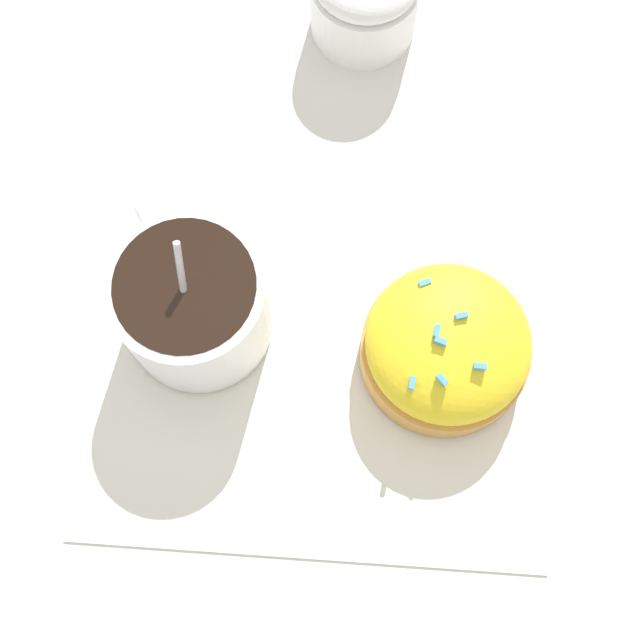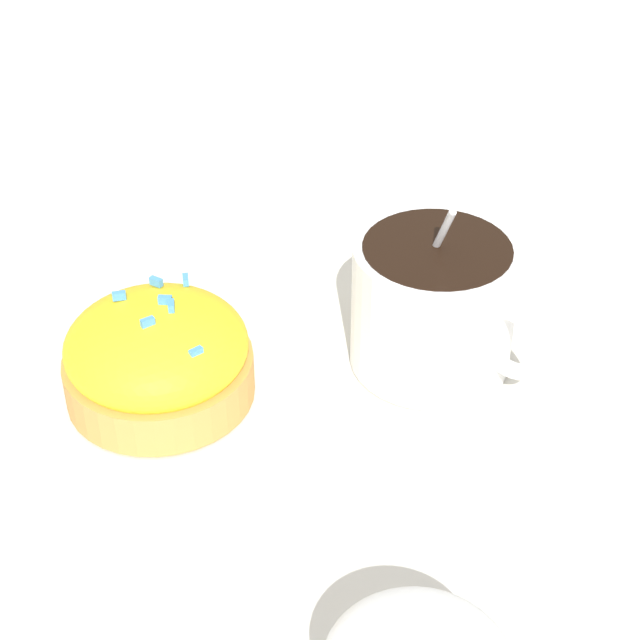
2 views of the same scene
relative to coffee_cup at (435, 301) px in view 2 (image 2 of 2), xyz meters
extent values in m
plane|color=silver|center=(0.07, -0.01, -0.04)|extent=(3.00, 3.00, 0.00)
cube|color=white|center=(0.07, -0.01, -0.04)|extent=(0.28, 0.25, 0.00)
cylinder|color=white|center=(0.00, 0.00, 0.00)|extent=(0.09, 0.09, 0.07)
cylinder|color=black|center=(0.00, 0.00, 0.03)|extent=(0.08, 0.08, 0.01)
torus|color=white|center=(-0.03, 0.04, 0.00)|extent=(0.03, 0.04, 0.04)
ellipsoid|color=silver|center=(0.00, 0.02, -0.03)|extent=(0.02, 0.03, 0.01)
cylinder|color=silver|center=(0.00, -0.01, 0.02)|extent=(0.01, 0.05, 0.09)
cylinder|color=#D19347|center=(0.15, -0.02, -0.03)|extent=(0.10, 0.10, 0.02)
ellipsoid|color=yellow|center=(0.15, -0.02, -0.01)|extent=(0.10, 0.10, 0.04)
cube|color=#4C99EA|center=(0.14, -0.04, 0.01)|extent=(0.01, 0.01, 0.00)
cube|color=#4C99EA|center=(0.14, -0.02, 0.02)|extent=(0.01, 0.01, 0.00)
cube|color=#4C99EA|center=(0.15, 0.00, 0.01)|extent=(0.01, 0.01, 0.00)
cube|color=#4C99EA|center=(0.14, -0.02, 0.02)|extent=(0.00, 0.01, 0.00)
cube|color=#4C99EA|center=(0.16, -0.03, 0.01)|extent=(0.01, 0.00, 0.00)
cube|color=#4C99EA|center=(0.13, 0.02, 0.01)|extent=(0.01, 0.01, 0.00)
cube|color=#4C99EA|center=(0.13, -0.04, 0.01)|extent=(0.00, 0.01, 0.00)
camera|label=1|loc=(0.08, -0.15, 0.49)|focal=50.00mm
camera|label=2|loc=(0.18, 0.43, 0.34)|focal=60.00mm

